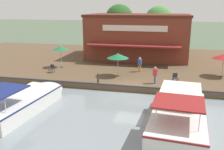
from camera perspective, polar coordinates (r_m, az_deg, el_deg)
ground_plane at (r=22.03m, az=4.02°, el=-4.22°), size 220.00×220.00×0.00m
quay_deck at (r=32.46m, az=7.09°, el=2.71°), size 22.00×56.00×0.60m
quay_edge_fender at (r=21.92m, az=4.10°, el=-2.53°), size 0.20×50.40×0.10m
waterfront_restaurant at (r=34.36m, az=5.97°, el=8.86°), size 9.63×13.29×5.78m
patio_umbrella_mid_patio_right at (r=28.91m, az=-11.67°, el=6.08°), size 1.72×1.72×2.51m
patio_umbrella_back_row at (r=24.66m, az=1.37°, el=4.39°), size 2.15×2.15×2.34m
patio_umbrella_near_quay_edge at (r=26.85m, az=24.21°, el=3.90°), size 2.20×2.20×2.33m
cafe_chair_far_corner_seat at (r=23.70m, az=14.25°, el=-0.52°), size 0.53×0.53×0.85m
cafe_chair_under_first_umbrella at (r=27.15m, az=-13.60°, el=1.55°), size 0.48×0.48×0.85m
person_at_quay_edge at (r=22.80m, az=9.82°, el=0.43°), size 0.45×0.45×1.59m
person_near_entrance at (r=26.72m, az=6.37°, el=2.80°), size 0.45×0.45×1.59m
motorboat_mid_row at (r=17.03m, az=15.12°, el=-7.66°), size 8.94×3.76×2.38m
motorboat_second_along at (r=19.64m, az=-18.87°, el=-5.39°), size 8.38×3.47×2.18m
mooring_post at (r=22.64m, az=-3.20°, el=-0.82°), size 0.22×0.22×0.92m
tree_downstream_bank at (r=38.71m, az=10.31°, el=12.02°), size 4.38×4.17×6.85m
tree_behind_restaurant at (r=39.95m, az=1.36°, el=12.59°), size 4.62×4.40×7.12m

